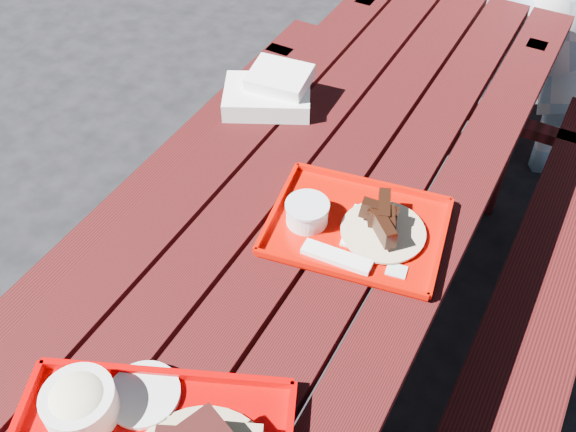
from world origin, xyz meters
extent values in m
plane|color=black|center=(0.00, 0.00, 0.00)|extent=(60.00, 60.00, 0.00)
cube|color=#3B0B0E|center=(-0.30, 0.00, 0.73)|extent=(0.14, 2.40, 0.04)
cube|color=#3B0B0E|center=(-0.15, 0.00, 0.73)|extent=(0.14, 2.40, 0.04)
cube|color=#3B0B0E|center=(0.00, 0.00, 0.73)|extent=(0.14, 2.40, 0.04)
cube|color=#3B0B0E|center=(0.15, 0.00, 0.73)|extent=(0.14, 2.40, 0.04)
cube|color=#3B0B0E|center=(0.30, 0.00, 0.73)|extent=(0.14, 2.40, 0.04)
cube|color=#3B0B0E|center=(-0.58, 0.00, 0.43)|extent=(0.25, 2.40, 0.04)
cube|color=#3B0B0E|center=(-0.58, 0.84, 0.21)|extent=(0.06, 0.06, 0.42)
cube|color=#3B0B0E|center=(0.58, 0.00, 0.43)|extent=(0.25, 2.40, 0.04)
cube|color=#3B0B0E|center=(0.58, 0.84, 0.21)|extent=(0.06, 0.06, 0.42)
cube|color=#3B0B0E|center=(-0.30, 0.96, 0.38)|extent=(0.06, 0.06, 0.75)
cube|color=#3B0B0E|center=(0.30, 0.96, 0.38)|extent=(0.06, 0.06, 0.75)
cube|color=#3B0B0E|center=(0.00, 0.96, 0.43)|extent=(1.40, 0.06, 0.04)
cube|color=#3B0B0E|center=(-0.58, 1.96, 0.21)|extent=(0.06, 0.06, 0.42)
cube|color=#3B0B0E|center=(0.30, 1.84, 0.38)|extent=(0.06, 0.06, 0.75)
cube|color=#B20000|center=(-0.03, -0.58, 0.77)|extent=(0.45, 0.20, 0.02)
cylinder|color=silver|center=(-0.11, -0.71, 0.80)|extent=(0.13, 0.13, 0.07)
ellipsoid|color=#F1E9BA|center=(-0.11, -0.71, 0.82)|extent=(0.11, 0.11, 0.05)
cylinder|color=silver|center=(-0.04, -0.63, 0.77)|extent=(0.14, 0.14, 0.01)
cube|color=#C70900|center=(0.13, -0.06, 0.76)|extent=(0.43, 0.36, 0.01)
cube|color=#C70900|center=(0.10, 0.09, 0.77)|extent=(0.38, 0.08, 0.02)
cube|color=#C70900|center=(0.15, -0.20, 0.77)|extent=(0.38, 0.08, 0.02)
cube|color=#C70900|center=(0.32, -0.02, 0.77)|extent=(0.06, 0.30, 0.02)
cube|color=#C70900|center=(-0.06, -0.09, 0.77)|extent=(0.06, 0.30, 0.02)
cube|color=white|center=(0.17, -0.05, 0.76)|extent=(0.15, 0.15, 0.01)
cylinder|color=beige|center=(0.19, -0.05, 0.77)|extent=(0.19, 0.19, 0.01)
cylinder|color=silver|center=(0.02, -0.09, 0.78)|extent=(0.10, 0.10, 0.05)
cylinder|color=silver|center=(0.02, -0.09, 0.81)|extent=(0.10, 0.10, 0.01)
cube|color=white|center=(0.13, -0.16, 0.77)|extent=(0.16, 0.05, 0.01)
cube|color=silver|center=(0.26, -0.13, 0.76)|extent=(0.05, 0.04, 0.00)
cube|color=white|center=(-0.29, 0.27, 0.78)|extent=(0.29, 0.26, 0.05)
cube|color=white|center=(-0.27, 0.30, 0.83)|extent=(0.18, 0.15, 0.04)
camera|label=1|loc=(0.47, -1.01, 1.85)|focal=40.00mm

